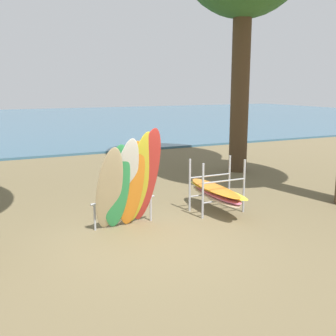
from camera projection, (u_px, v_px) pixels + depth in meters
name	position (u px, v px, depth m)	size (l,w,h in m)	color
ground_plane	(148.00, 240.00, 7.83)	(80.00, 80.00, 0.00)	brown
lake_water	(10.00, 122.00, 32.79)	(80.00, 36.00, 0.10)	#38607A
leaning_board_pile	(129.00, 184.00, 8.24)	(1.43, 1.01, 2.12)	#C6B289
board_storage_rack	(216.00, 191.00, 9.53)	(1.15, 2.13, 1.25)	#9EA0A5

